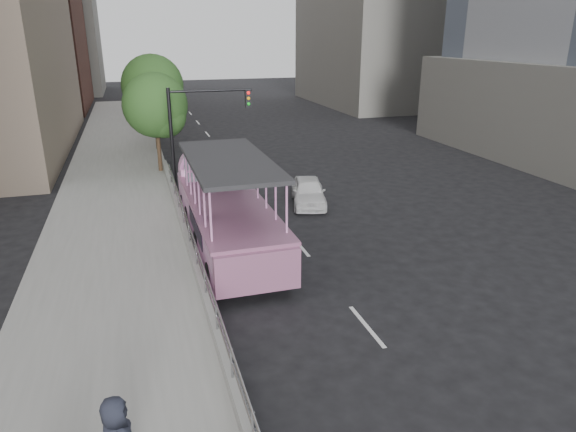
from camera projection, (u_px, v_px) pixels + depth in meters
name	position (u px, v px, depth m)	size (l,w,h in m)	color
ground	(309.00, 298.00, 15.72)	(160.00, 160.00, 0.00)	black
sidewalk	(116.00, 209.00, 23.12)	(5.50, 80.00, 0.30)	#9F9F9A
kerb_wall	(197.00, 269.00, 16.51)	(0.24, 30.00, 0.36)	gray
guardrail	(196.00, 250.00, 16.29)	(0.07, 22.00, 0.71)	#A2A3A7
duck_boat	(224.00, 207.00, 19.79)	(2.77, 10.74, 3.56)	black
car	(308.00, 191.00, 24.09)	(1.51, 3.74, 1.27)	white
parking_sign	(206.00, 224.00, 17.16)	(0.14, 0.56, 2.53)	black
traffic_signal	(195.00, 122.00, 25.35)	(4.20, 0.32, 5.20)	black
street_tree_near	(157.00, 108.00, 27.90)	(3.52, 3.52, 5.72)	#352618
street_tree_far	(154.00, 88.00, 33.20)	(3.97, 3.97, 6.45)	#352618
midrise_stone_b	(30.00, 14.00, 65.73)	(16.00, 14.00, 20.00)	slate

